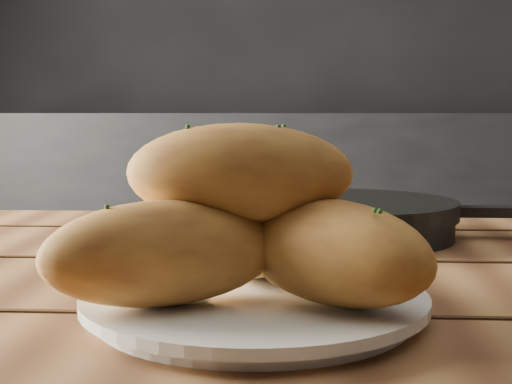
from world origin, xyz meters
The scene contains 5 objects.
back_wall centered at (0.00, 2.00, 1.35)m, with size 4.00×0.04×2.70m, color black.
counter centered at (0.00, 1.70, 0.45)m, with size 2.80×0.60×0.90m, color black.
plate centered at (-0.32, -0.51, 0.76)m, with size 0.25×0.25×0.02m.
bread_rolls centered at (-0.32, -0.51, 0.82)m, with size 0.29×0.25×0.12m.
skillet centered at (-0.22, -0.16, 0.77)m, with size 0.40×0.26×0.05m.
Camera 1 is at (-0.29, -1.02, 0.90)m, focal length 50.00 mm.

